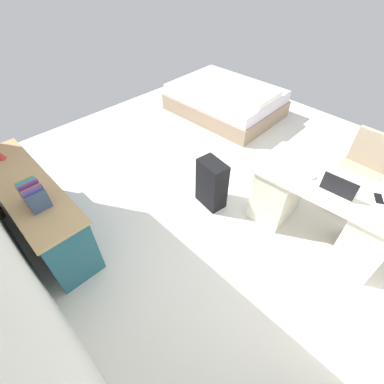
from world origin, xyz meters
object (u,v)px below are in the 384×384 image
(desk, at_px, (320,209))
(credenza, at_px, (37,209))
(figurine_small, at_px, (0,155))
(suitcase_black, at_px, (212,184))
(cell_phone_near_laptop, at_px, (379,198))
(laptop, at_px, (339,188))
(computer_mouse, at_px, (313,177))
(office_chair, at_px, (357,175))
(bed, at_px, (226,100))

(desk, distance_m, credenza, 3.04)
(credenza, bearing_deg, figurine_small, 0.16)
(suitcase_black, relative_size, cell_phone_near_laptop, 4.67)
(credenza, relative_size, laptop, 5.52)
(computer_mouse, bearing_deg, credenza, 42.88)
(cell_phone_near_laptop, bearing_deg, credenza, 12.31)
(office_chair, height_order, cell_phone_near_laptop, office_chair)
(office_chair, xyz_separation_m, suitcase_black, (1.18, 1.27, -0.10))
(suitcase_black, bearing_deg, figurine_small, 55.04)
(bed, relative_size, cell_phone_near_laptop, 14.39)
(credenza, height_order, laptop, laptop)
(computer_mouse, bearing_deg, laptop, 170.98)
(computer_mouse, distance_m, figurine_small, 3.30)
(cell_phone_near_laptop, bearing_deg, suitcase_black, -8.52)
(desk, bearing_deg, suitcase_black, 22.91)
(laptop, xyz_separation_m, cell_phone_near_laptop, (-0.31, -0.18, -0.04))
(suitcase_black, relative_size, figurine_small, 5.77)
(cell_phone_near_laptop, bearing_deg, laptop, 0.41)
(credenza, distance_m, cell_phone_near_laptop, 3.43)
(office_chair, bearing_deg, suitcase_black, 47.04)
(laptop, bearing_deg, figurine_small, 37.14)
(desk, distance_m, suitcase_black, 1.23)
(bed, bearing_deg, cell_phone_near_laptop, 155.80)
(office_chair, bearing_deg, desk, 86.28)
(office_chair, bearing_deg, figurine_small, 47.19)
(bed, distance_m, cell_phone_near_laptop, 3.28)
(desk, xyz_separation_m, figurine_small, (2.69, 2.17, 0.41))
(bed, relative_size, laptop, 6.00)
(desk, bearing_deg, bed, -29.49)
(suitcase_black, distance_m, laptop, 1.37)
(office_chair, xyz_separation_m, bed, (2.61, -0.65, -0.18))
(desk, distance_m, laptop, 0.42)
(desk, xyz_separation_m, credenza, (2.13, 2.17, -0.02))
(suitcase_black, distance_m, computer_mouse, 1.14)
(suitcase_black, distance_m, figurine_small, 2.35)
(figurine_small, bearing_deg, desk, -141.13)
(suitcase_black, xyz_separation_m, cell_phone_near_laptop, (-1.53, -0.60, 0.44))
(cell_phone_near_laptop, relative_size, figurine_small, 1.24)
(laptop, height_order, cell_phone_near_laptop, laptop)
(laptop, xyz_separation_m, figurine_small, (2.78, 2.11, 0.00))
(figurine_small, bearing_deg, office_chair, -132.81)
(bed, bearing_deg, suitcase_black, 126.50)
(laptop, bearing_deg, bed, -29.76)
(suitcase_black, relative_size, laptop, 1.95)
(credenza, xyz_separation_m, laptop, (-2.22, -2.10, 0.42))
(credenza, height_order, bed, credenza)
(suitcase_black, xyz_separation_m, computer_mouse, (-0.96, -0.43, 0.45))
(credenza, distance_m, suitcase_black, 1.97)
(desk, xyz_separation_m, office_chair, (-0.05, -0.79, 0.03))
(bed, bearing_deg, credenza, 96.65)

